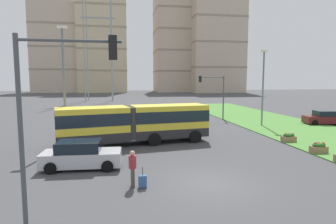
% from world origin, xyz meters
% --- Properties ---
extents(ground_plane, '(260.00, 260.00, 0.00)m').
position_xyz_m(ground_plane, '(0.00, 0.00, 0.00)').
color(ground_plane, '#424244').
extents(grass_median, '(10.00, 70.00, 0.08)m').
position_xyz_m(grass_median, '(13.45, 10.00, 0.04)').
color(grass_median, '#4C8438').
rests_on(grass_median, ground_plane).
extents(articulated_bus, '(12.07, 4.70, 3.00)m').
position_xyz_m(articulated_bus, '(-3.19, 9.43, 1.65)').
color(articulated_bus, yellow).
rests_on(articulated_bus, ground).
extents(car_white_van, '(4.45, 2.13, 1.58)m').
position_xyz_m(car_white_van, '(-6.04, 22.72, 0.75)').
color(car_white_van, silver).
rests_on(car_white_van, ground).
extents(car_silver_hatch, '(4.47, 2.17, 1.58)m').
position_xyz_m(car_silver_hatch, '(-6.54, 3.58, 0.75)').
color(car_silver_hatch, '#B7BABF').
rests_on(car_silver_hatch, ground).
extents(car_maroon_sedan, '(4.64, 2.59, 1.58)m').
position_xyz_m(car_maroon_sedan, '(18.49, 15.91, 0.75)').
color(car_maroon_sedan, maroon).
rests_on(car_maroon_sedan, ground).
extents(pedestrian_crossing, '(0.36, 0.58, 1.74)m').
position_xyz_m(pedestrian_crossing, '(-3.75, 0.21, 1.00)').
color(pedestrian_crossing, '#4C4238').
rests_on(pedestrian_crossing, ground).
extents(rolling_suitcase, '(0.38, 0.28, 0.97)m').
position_xyz_m(rolling_suitcase, '(-3.30, 0.01, 0.31)').
color(rolling_suitcase, '#335693').
rests_on(rolling_suitcase, ground).
extents(flower_planter_1, '(1.10, 0.56, 0.74)m').
position_xyz_m(flower_planter_1, '(9.05, 4.32, 0.43)').
color(flower_planter_1, '#937051').
rests_on(flower_planter_1, grass_median).
extents(flower_planter_2, '(1.10, 0.56, 0.74)m').
position_xyz_m(flower_planter_2, '(9.05, 7.90, 0.43)').
color(flower_planter_2, '#937051').
rests_on(flower_planter_2, grass_median).
extents(traffic_light_near_left, '(3.42, 0.28, 6.50)m').
position_xyz_m(traffic_light_near_left, '(-6.47, -3.00, 4.40)').
color(traffic_light_near_left, '#474C51').
rests_on(traffic_light_near_left, ground).
extents(traffic_light_far_right, '(3.47, 0.28, 5.54)m').
position_xyz_m(traffic_light_far_right, '(7.50, 22.00, 3.83)').
color(traffic_light_far_right, '#474C51').
rests_on(traffic_light_far_right, ground).
extents(streetlight_left, '(0.70, 0.28, 9.03)m').
position_xyz_m(streetlight_left, '(-8.50, 9.85, 4.96)').
color(streetlight_left, slate).
rests_on(streetlight_left, ground).
extents(streetlight_median, '(0.70, 0.28, 8.22)m').
position_xyz_m(streetlight_median, '(10.95, 16.12, 4.55)').
color(streetlight_median, slate).
rests_on(streetlight_median, ground).
extents(apartment_tower_west, '(19.10, 18.24, 35.63)m').
position_xyz_m(apartment_tower_west, '(-30.00, 114.64, 17.83)').
color(apartment_tower_west, '#C6B299').
rests_on(apartment_tower_west, ground).
extents(apartment_tower_westcentre, '(19.64, 14.32, 42.56)m').
position_xyz_m(apartment_tower_westcentre, '(-11.65, 110.52, 21.30)').
color(apartment_tower_westcentre, beige).
rests_on(apartment_tower_westcentre, ground).
extents(apartment_tower_centre, '(18.75, 17.80, 42.28)m').
position_xyz_m(apartment_tower_centre, '(19.64, 110.99, 21.16)').
color(apartment_tower_centre, '#C6B299').
rests_on(apartment_tower_centre, ground).
extents(apartment_tower_eastcentre, '(21.02, 15.30, 39.16)m').
position_xyz_m(apartment_tower_eastcentre, '(34.52, 102.30, 19.60)').
color(apartment_tower_eastcentre, '#C6B299').
rests_on(apartment_tower_eastcentre, ground).
extents(transmission_pylon, '(9.00, 6.24, 29.78)m').
position_xyz_m(transmission_pylon, '(-9.38, 57.63, 16.31)').
color(transmission_pylon, gray).
rests_on(transmission_pylon, ground).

